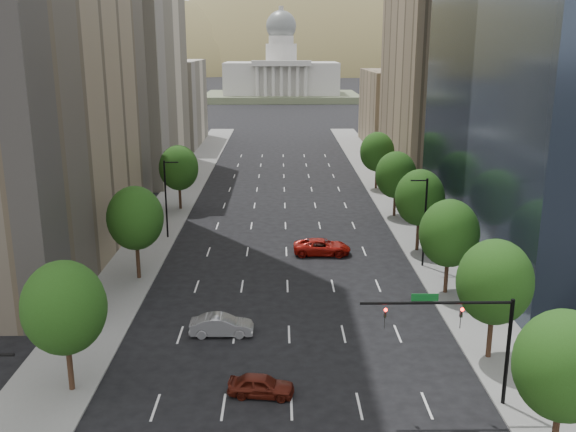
{
  "coord_description": "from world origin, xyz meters",
  "views": [
    {
      "loc": [
        -0.66,
        -4.37,
        21.47
      ],
      "look_at": [
        -0.02,
        45.11,
        8.0
      ],
      "focal_mm": 39.55,
      "sensor_mm": 36.0,
      "label": 1
    }
  ],
  "objects_px": {
    "car_red_far": "(322,247)",
    "capitol": "(281,78)",
    "traffic_signal": "(469,328)",
    "car_maroon": "(261,385)",
    "car_silver": "(222,325)"
  },
  "relations": [
    {
      "from": "car_red_far",
      "to": "capitol",
      "type": "bearing_deg",
      "value": 2.63
    },
    {
      "from": "traffic_signal",
      "to": "capitol",
      "type": "xyz_separation_m",
      "value": [
        -10.53,
        219.71,
        3.4
      ]
    },
    {
      "from": "car_maroon",
      "to": "car_red_far",
      "type": "bearing_deg",
      "value": -4.25
    },
    {
      "from": "car_maroon",
      "to": "car_red_far",
      "type": "xyz_separation_m",
      "value": [
        5.63,
        27.72,
        0.12
      ]
    },
    {
      "from": "capitol",
      "to": "car_red_far",
      "type": "relative_size",
      "value": 10.0
    },
    {
      "from": "capitol",
      "to": "car_maroon",
      "type": "relative_size",
      "value": 14.34
    },
    {
      "from": "car_silver",
      "to": "car_maroon",
      "type": "bearing_deg",
      "value": -159.79
    },
    {
      "from": "traffic_signal",
      "to": "capitol",
      "type": "relative_size",
      "value": 0.15
    },
    {
      "from": "car_maroon",
      "to": "car_red_far",
      "type": "height_order",
      "value": "car_red_far"
    },
    {
      "from": "capitol",
      "to": "car_maroon",
      "type": "distance_m",
      "value": 218.56
    },
    {
      "from": "capitol",
      "to": "car_maroon",
      "type": "bearing_deg",
      "value": -90.49
    },
    {
      "from": "traffic_signal",
      "to": "car_red_far",
      "type": "height_order",
      "value": "traffic_signal"
    },
    {
      "from": "capitol",
      "to": "car_red_far",
      "type": "xyz_separation_m",
      "value": [
        3.74,
        -190.69,
        -7.74
      ]
    },
    {
      "from": "traffic_signal",
      "to": "car_red_far",
      "type": "bearing_deg",
      "value": 103.16
    },
    {
      "from": "car_maroon",
      "to": "traffic_signal",
      "type": "bearing_deg",
      "value": -88.73
    }
  ]
}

